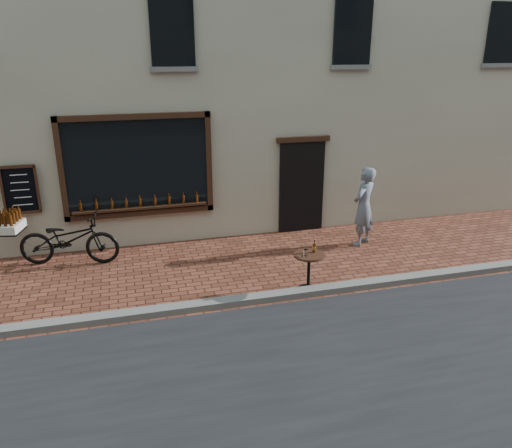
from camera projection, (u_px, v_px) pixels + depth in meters
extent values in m
plane|color=#55291B|center=(266.00, 306.00, 8.76)|extent=(90.00, 90.00, 0.00)
cube|color=slate|center=(263.00, 298.00, 8.92)|extent=(90.00, 0.25, 0.12)
cube|color=beige|center=(197.00, 17.00, 12.97)|extent=(28.00, 6.00, 10.00)
cube|color=black|center=(138.00, 166.00, 10.80)|extent=(3.00, 0.06, 2.00)
cube|color=black|center=(134.00, 117.00, 10.42)|extent=(3.24, 0.10, 0.12)
cube|color=black|center=(141.00, 213.00, 11.14)|extent=(3.24, 0.10, 0.12)
cube|color=black|center=(61.00, 171.00, 10.39)|extent=(0.12, 0.10, 2.24)
cube|color=black|center=(209.00, 162.00, 11.16)|extent=(0.12, 0.10, 2.24)
cube|color=black|center=(141.00, 208.00, 11.05)|extent=(2.90, 0.16, 0.05)
cube|color=black|center=(301.00, 187.00, 12.00)|extent=(1.10, 0.10, 2.20)
cube|color=black|center=(303.00, 139.00, 11.58)|extent=(1.30, 0.10, 0.12)
cube|color=black|center=(20.00, 190.00, 10.31)|extent=(0.62, 0.04, 0.92)
cylinder|color=#3D1C07|center=(81.00, 207.00, 10.70)|extent=(0.06, 0.06, 0.19)
cylinder|color=#3D1C07|center=(96.00, 206.00, 10.77)|extent=(0.06, 0.06, 0.19)
cylinder|color=#3D1C07|center=(111.00, 205.00, 10.85)|extent=(0.06, 0.06, 0.19)
cylinder|color=#3D1C07|center=(126.00, 204.00, 10.93)|extent=(0.06, 0.06, 0.19)
cylinder|color=#3D1C07|center=(141.00, 203.00, 11.01)|extent=(0.06, 0.06, 0.19)
cylinder|color=#3D1C07|center=(155.00, 202.00, 11.08)|extent=(0.06, 0.06, 0.19)
cylinder|color=#3D1C07|center=(169.00, 201.00, 11.16)|extent=(0.06, 0.06, 0.19)
cylinder|color=#3D1C07|center=(183.00, 199.00, 11.24)|extent=(0.06, 0.06, 0.19)
cylinder|color=#3D1C07|center=(197.00, 198.00, 11.32)|extent=(0.06, 0.06, 0.19)
cube|color=black|center=(172.00, 30.00, 10.10)|extent=(0.90, 0.06, 1.40)
cube|color=black|center=(353.00, 32.00, 11.09)|extent=(0.90, 0.06, 1.40)
cube|color=black|center=(504.00, 33.00, 12.08)|extent=(0.90, 0.06, 1.40)
imported|color=black|center=(69.00, 239.00, 10.30)|extent=(2.15, 1.14, 1.07)
cube|color=black|center=(12.00, 231.00, 10.18)|extent=(0.52, 0.65, 0.04)
cube|color=silver|center=(11.00, 226.00, 10.15)|extent=(0.52, 0.67, 0.17)
cylinder|color=#3D1C07|center=(11.00, 221.00, 9.89)|extent=(0.07, 0.07, 0.23)
cylinder|color=#3D1C07|center=(5.00, 221.00, 9.88)|extent=(0.07, 0.07, 0.23)
cylinder|color=#3D1C07|center=(14.00, 218.00, 10.02)|extent=(0.07, 0.07, 0.23)
cylinder|color=#3D1C07|center=(8.00, 219.00, 10.02)|extent=(0.07, 0.07, 0.23)
cylinder|color=#3D1C07|center=(2.00, 219.00, 10.01)|extent=(0.07, 0.07, 0.23)
cylinder|color=#3D1C07|center=(17.00, 216.00, 10.16)|extent=(0.07, 0.07, 0.23)
cylinder|color=#3D1C07|center=(11.00, 216.00, 10.15)|extent=(0.07, 0.07, 0.23)
cylinder|color=#3D1C07|center=(5.00, 216.00, 10.15)|extent=(0.07, 0.07, 0.23)
cylinder|color=#3D1C07|center=(19.00, 214.00, 10.29)|extent=(0.07, 0.07, 0.23)
cylinder|color=#3D1C07|center=(14.00, 214.00, 10.28)|extent=(0.07, 0.07, 0.23)
cylinder|color=black|center=(308.00, 290.00, 9.30)|extent=(0.42, 0.42, 0.03)
cylinder|color=black|center=(309.00, 273.00, 9.18)|extent=(0.06, 0.06, 0.67)
cylinder|color=black|center=(309.00, 255.00, 9.06)|extent=(0.58, 0.58, 0.04)
cylinder|color=gold|center=(314.00, 248.00, 9.10)|extent=(0.06, 0.06, 0.06)
cylinder|color=white|center=(306.00, 253.00, 8.95)|extent=(0.08, 0.08, 0.13)
imported|color=slate|center=(364.00, 207.00, 11.20)|extent=(0.79, 0.73, 1.80)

